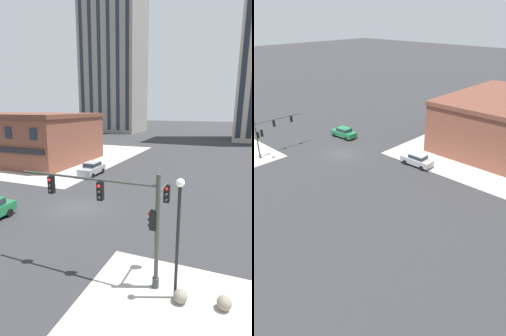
{
  "view_description": "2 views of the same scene",
  "coord_description": "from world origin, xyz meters",
  "views": [
    {
      "loc": [
        11.73,
        -17.72,
        8.27
      ],
      "look_at": [
        4.56,
        0.09,
        3.86
      ],
      "focal_mm": 27.87,
      "sensor_mm": 36.0,
      "label": 1
    },
    {
      "loc": [
        27.44,
        33.37,
        18.65
      ],
      "look_at": [
        3.94,
        11.26,
        2.83
      ],
      "focal_mm": 34.24,
      "sensor_mm": 36.0,
      "label": 2
    }
  ],
  "objects": [
    {
      "name": "sidewalk_far_corner",
      "position": [
        -20.0,
        20.0,
        0.0
      ],
      "size": [
        32.0,
        32.0,
        0.02
      ],
      "primitive_type": "cube",
      "color": "#B7B2A8",
      "rests_on": "ground"
    },
    {
      "name": "bollard_sphere_curb_b",
      "position": [
        12.05,
        -7.49,
        0.31
      ],
      "size": [
        0.62,
        0.62,
        0.62
      ],
      "primitive_type": "sphere",
      "color": "gray",
      "rests_on": "ground"
    },
    {
      "name": "residential_tower_skyline_left",
      "position": [
        -28.15,
        70.23,
        32.27
      ],
      "size": [
        19.91,
        16.75,
        64.49
      ],
      "color": "gray",
      "rests_on": "ground"
    },
    {
      "name": "storefront_block_near_corner",
      "position": [
        -19.13,
        15.44,
        3.76
      ],
      "size": [
        20.66,
        15.3,
        7.51
      ],
      "color": "brown",
      "rests_on": "ground"
    },
    {
      "name": "bollard_sphere_curb_a",
      "position": [
        10.28,
        -7.77,
        0.31
      ],
      "size": [
        0.62,
        0.62,
        0.62
      ],
      "primitive_type": "sphere",
      "color": "gray",
      "rests_on": "ground"
    },
    {
      "name": "car_main_southbound_near",
      "position": [
        -4.25,
        10.4,
        0.92
      ],
      "size": [
        1.94,
        4.43,
        1.68
      ],
      "color": "#99999E",
      "rests_on": "ground"
    },
    {
      "name": "traffic_signal_main",
      "position": [
        7.47,
        -7.0,
        3.58
      ],
      "size": [
        7.5,
        2.09,
        5.52
      ],
      "color": "#383D38",
      "rests_on": "ground"
    },
    {
      "name": "ground_plane",
      "position": [
        0.0,
        0.0,
        0.0
      ],
      "size": [
        320.0,
        320.0,
        0.0
      ],
      "primitive_type": "plane",
      "color": "#2D2D30"
    },
    {
      "name": "street_lamp_corner_near",
      "position": [
        10.0,
        -7.57,
        3.46
      ],
      "size": [
        0.36,
        0.36,
        5.53
      ],
      "color": "black",
      "rests_on": "ground"
    }
  ]
}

